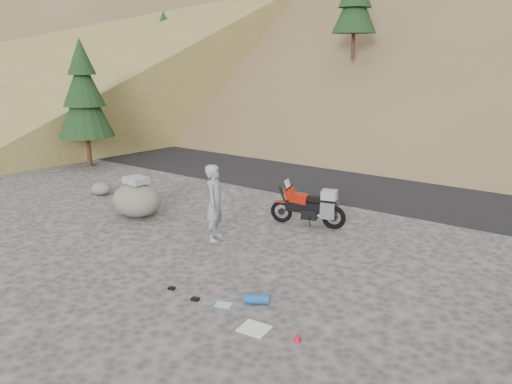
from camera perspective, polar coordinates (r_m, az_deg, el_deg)
ground at (r=10.86m, az=-2.08°, el=-8.68°), size 140.00×140.00×0.00m
road at (r=18.45m, az=15.09°, el=1.06°), size 120.00×7.00×0.05m
conifer_verge at (r=21.09m, az=-19.09°, el=10.50°), size 2.20×2.20×5.04m
motorcycle at (r=13.30m, az=6.31°, el=-1.71°), size 2.04×0.89×1.23m
man at (r=12.49m, az=-4.60°, el=-5.39°), size 0.66×0.80×1.90m
boulder at (r=14.43m, az=-13.43°, el=-0.79°), size 1.79×1.66×1.14m
small_rock at (r=17.01m, az=-17.25°, el=0.38°), size 0.82×0.77×0.40m
gear_white_cloth at (r=8.67m, az=-0.19°, el=-15.34°), size 0.51×0.46×0.02m
gear_blue_mat at (r=9.40m, az=0.11°, el=-12.14°), size 0.48×0.39×0.18m
gear_funnel at (r=8.34m, az=4.77°, el=-16.15°), size 0.16×0.16×0.17m
gear_glove_a at (r=9.61m, az=-6.95°, el=-12.05°), size 0.17×0.14×0.04m
gear_glove_b at (r=10.08m, az=-9.62°, el=-10.78°), size 0.15×0.13×0.04m
gear_blue_cloth at (r=9.41m, az=-3.74°, el=-12.73°), size 0.35×0.30×0.01m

